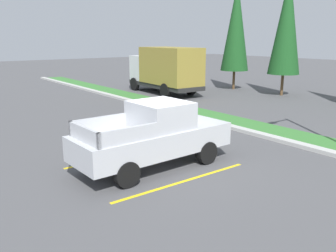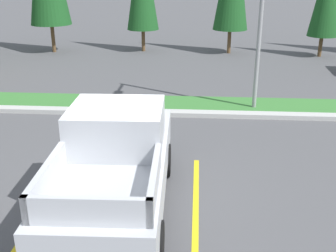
{
  "view_description": "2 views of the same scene",
  "coord_description": "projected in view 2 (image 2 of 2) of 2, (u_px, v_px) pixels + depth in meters",
  "views": [
    {
      "loc": [
        9.25,
        -6.96,
        4.06
      ],
      "look_at": [
        0.86,
        -0.63,
        1.47
      ],
      "focal_mm": 38.36,
      "sensor_mm": 36.0,
      "label": 1
    },
    {
      "loc": [
        1.72,
        -7.81,
        4.59
      ],
      "look_at": [
        1.12,
        0.56,
        1.35
      ],
      "focal_mm": 44.41,
      "sensor_mm": 36.0,
      "label": 2
    }
  ],
  "objects": [
    {
      "name": "parking_line_near",
      "position": [
        43.0,
        207.0,
        8.45
      ],
      "size": [
        0.12,
        4.8,
        0.01
      ],
      "primitive_type": "cube",
      "color": "yellow",
      "rests_on": "ground"
    },
    {
      "name": "parking_line_far",
      "position": [
        196.0,
        213.0,
        8.24
      ],
      "size": [
        0.12,
        4.8,
        0.01
      ],
      "primitive_type": "cube",
      "color": "yellow",
      "rests_on": "ground"
    },
    {
      "name": "ground_plane",
      "position": [
        115.0,
        191.0,
        9.04
      ],
      "size": [
        120.0,
        120.0,
        0.0
      ],
      "primitive_type": "plane",
      "color": "#4C4C4F"
    },
    {
      "name": "curb_strip",
      "position": [
        144.0,
        113.0,
        13.66
      ],
      "size": [
        56.0,
        0.4,
        0.15
      ],
      "primitive_type": "cube",
      "color": "#B2B2AD",
      "rests_on": "ground"
    },
    {
      "name": "pickup_truck_main",
      "position": [
        117.0,
        162.0,
        8.02
      ],
      "size": [
        2.09,
        5.28,
        2.1
      ],
      "color": "black",
      "rests_on": "ground"
    },
    {
      "name": "grass_median",
      "position": [
        148.0,
        103.0,
        14.7
      ],
      "size": [
        56.0,
        1.8,
        0.06
      ],
      "primitive_type": "cube",
      "color": "#387533",
      "rests_on": "ground"
    }
  ]
}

